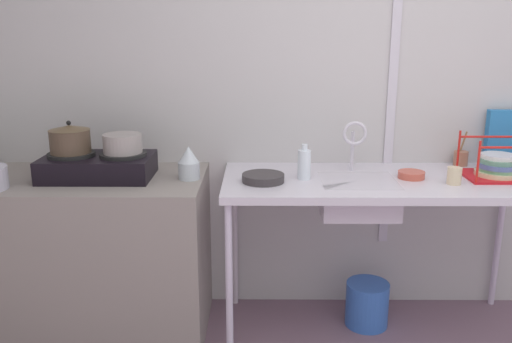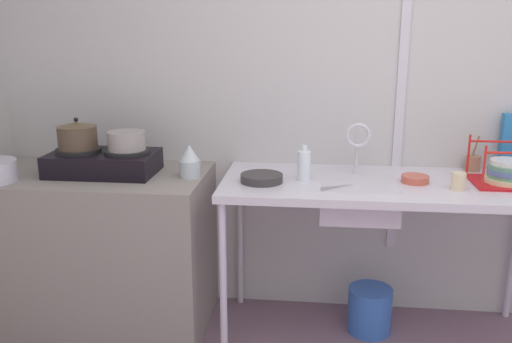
# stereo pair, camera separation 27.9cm
# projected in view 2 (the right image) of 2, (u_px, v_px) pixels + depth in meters

# --- Properties ---
(wall_back) EXTENTS (5.43, 0.10, 2.65)m
(wall_back) POSITION_uv_depth(u_px,v_px,m) (403.00, 87.00, 2.98)
(wall_back) COLOR beige
(wall_back) RESTS_ON ground
(wall_metal_strip) EXTENTS (0.05, 0.01, 2.12)m
(wall_metal_strip) POSITION_uv_depth(u_px,v_px,m) (403.00, 63.00, 2.90)
(wall_metal_strip) COLOR silver
(counter_concrete) EXTENTS (1.19, 0.68, 0.88)m
(counter_concrete) POSITION_uv_depth(u_px,v_px,m) (101.00, 249.00, 3.01)
(counter_concrete) COLOR gray
(counter_concrete) RESTS_ON ground
(counter_sink) EXTENTS (1.65, 0.68, 0.88)m
(counter_sink) POSITION_uv_depth(u_px,v_px,m) (383.00, 193.00, 2.75)
(counter_sink) COLOR silver
(counter_sink) RESTS_ON ground
(stove) EXTENTS (0.56, 0.34, 0.13)m
(stove) POSITION_uv_depth(u_px,v_px,m) (104.00, 162.00, 2.88)
(stove) COLOR black
(stove) RESTS_ON counter_concrete
(pot_on_left_burner) EXTENTS (0.21, 0.21, 0.17)m
(pot_on_left_burner) POSITION_uv_depth(u_px,v_px,m) (77.00, 135.00, 2.86)
(pot_on_left_burner) COLOR #4E3D2E
(pot_on_left_burner) RESTS_ON stove
(pot_on_right_burner) EXTENTS (0.20, 0.20, 0.10)m
(pot_on_right_burner) POSITION_uv_depth(u_px,v_px,m) (127.00, 141.00, 2.83)
(pot_on_right_burner) COLOR gray
(pot_on_right_burner) RESTS_ON stove
(percolator) EXTENTS (0.11, 0.11, 0.17)m
(percolator) POSITION_uv_depth(u_px,v_px,m) (190.00, 161.00, 2.80)
(percolator) COLOR silver
(percolator) RESTS_ON counter_concrete
(sink_basin) EXTENTS (0.39, 0.35, 0.17)m
(sink_basin) POSITION_uv_depth(u_px,v_px,m) (358.00, 200.00, 2.73)
(sink_basin) COLOR silver
(sink_basin) RESTS_ON counter_sink
(faucet) EXTENTS (0.13, 0.08, 0.28)m
(faucet) POSITION_uv_depth(u_px,v_px,m) (358.00, 139.00, 2.82)
(faucet) COLOR silver
(faucet) RESTS_ON counter_sink
(frying_pan) EXTENTS (0.22, 0.22, 0.04)m
(frying_pan) POSITION_uv_depth(u_px,v_px,m) (262.00, 178.00, 2.73)
(frying_pan) COLOR #353032
(frying_pan) RESTS_ON counter_sink
(dish_rack) EXTENTS (0.35, 0.29, 0.22)m
(dish_rack) POSITION_uv_depth(u_px,v_px,m) (508.00, 174.00, 2.68)
(dish_rack) COLOR red
(dish_rack) RESTS_ON counter_sink
(cup_by_rack) EXTENTS (0.07, 0.07, 0.09)m
(cup_by_rack) POSITION_uv_depth(u_px,v_px,m) (458.00, 181.00, 2.59)
(cup_by_rack) COLOR beige
(cup_by_rack) RESTS_ON counter_sink
(small_bowl_on_drainboard) EXTENTS (0.14, 0.14, 0.04)m
(small_bowl_on_drainboard) POSITION_uv_depth(u_px,v_px,m) (415.00, 179.00, 2.72)
(small_bowl_on_drainboard) COLOR #C25341
(small_bowl_on_drainboard) RESTS_ON counter_sink
(bottle_by_sink) EXTENTS (0.07, 0.07, 0.18)m
(bottle_by_sink) POSITION_uv_depth(u_px,v_px,m) (304.00, 165.00, 2.74)
(bottle_by_sink) COLOR white
(bottle_by_sink) RESTS_ON counter_sink
(utensil_jar) EXTENTS (0.08, 0.08, 0.20)m
(utensil_jar) POSITION_uv_depth(u_px,v_px,m) (473.00, 163.00, 2.94)
(utensil_jar) COLOR #A36B53
(utensil_jar) RESTS_ON counter_sink
(bucket_on_floor) EXTENTS (0.24, 0.24, 0.25)m
(bucket_on_floor) POSITION_uv_depth(u_px,v_px,m) (370.00, 310.00, 2.98)
(bucket_on_floor) COLOR blue
(bucket_on_floor) RESTS_ON ground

